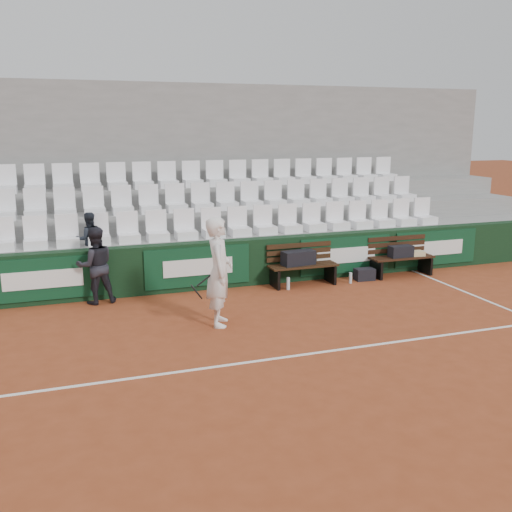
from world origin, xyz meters
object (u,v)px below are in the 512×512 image
Objects in this scene: sports_bag_ground at (364,274)px; ball_kid at (96,266)px; sports_bag_left at (298,258)px; spectator_c at (88,217)px; sports_bag_right at (401,251)px; water_bottle_far at (351,278)px; bench_right at (401,266)px; bench_left at (303,275)px; tennis_player at (219,272)px; water_bottle_near at (288,283)px.

ball_kid is (-5.74, 0.19, 0.62)m from sports_bag_ground.
spectator_c is (-4.23, 0.91, 0.95)m from sports_bag_left.
sports_bag_right is 1.45m from water_bottle_far.
water_bottle_far is at bearing -12.12° from sports_bag_left.
bench_right is 0.36m from sports_bag_right.
bench_left is 3.08m from tennis_player.
sports_bag_ground is 0.29× the size of ball_kid.
sports_bag_right is 1.04m from sports_bag_ground.
sports_bag_left is 0.47× the size of ball_kid.
sports_bag_right reaches higher than bench_right.
spectator_c is (-5.37, 1.15, 1.44)m from water_bottle_far.
water_bottle_far is at bearing 0.84° from water_bottle_near.
sports_bag_ground is at bearing -2.98° from bench_left.
bench_right is 3.47× the size of sports_bag_ground.
tennis_player is at bearing -140.15° from water_bottle_near.
bench_right is 1.43m from water_bottle_far.
bench_right reaches higher than water_bottle_near.
sports_bag_ground reaches higher than water_bottle_far.
sports_bag_right is 2.07× the size of water_bottle_near.
sports_bag_right is (2.50, -0.05, -0.02)m from sports_bag_left.
water_bottle_far is (1.04, -0.21, -0.11)m from bench_left.
sports_bag_right is 6.68m from ball_kid.
bench_right is at bearing 171.97° from ball_kid.
tennis_player is (-4.81, -1.84, 0.71)m from bench_right.
sports_bag_left is at bearing 178.76° from sports_bag_right.
water_bottle_far is at bearing -162.08° from sports_bag_ground.
sports_bag_left is at bearing 179.31° from bench_right.
spectator_c is (-6.78, 0.94, 1.33)m from bench_right.
ball_kid is at bearing 178.52° from bench_left.
water_bottle_near is at bearing -152.08° from bench_left.
ball_kid is at bearing 176.54° from water_bottle_far.
ball_kid reaches higher than bench_right.
water_bottle_near is (-0.34, -0.27, -0.47)m from sports_bag_left.
sports_bag_left is at bearing 167.88° from water_bottle_far.
spectator_c is (-3.89, 1.17, 1.42)m from water_bottle_near.
sports_bag_left is 4.43m from spectator_c.
sports_bag_left is 2.68× the size of water_bottle_near.
bench_left is 2.12× the size of sports_bag_left.
sports_bag_left is 0.64× the size of spectator_c.
sports_bag_right is at bearing -0.49° from bench_left.
bench_right is 1.35× the size of spectator_c.
sports_bag_left is 2.99× the size of water_bottle_far.
sports_bag_left is (-0.10, 0.03, 0.38)m from bench_left.
sports_bag_left reaches higher than sports_bag_ground.
bench_left is at bearing -17.92° from sports_bag_left.
sports_bag_ground is 5.77m from ball_kid.
bench_left is 5.66× the size of water_bottle_near.
bench_left is at bearing 168.48° from water_bottle_far.
water_bottle_near is 0.14× the size of tennis_player.
sports_bag_ground is 1.63× the size of water_bottle_near.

